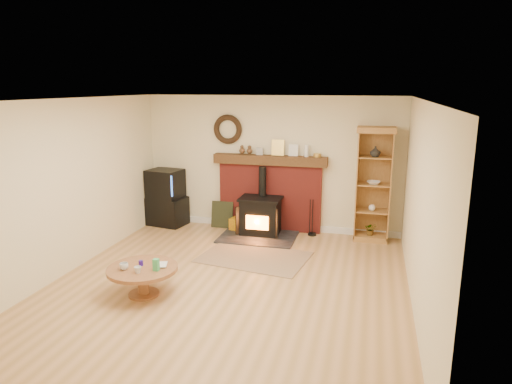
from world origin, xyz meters
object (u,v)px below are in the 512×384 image
(curio_cabinet, at_px, (373,184))
(coffee_table, at_px, (143,272))
(wood_stove, at_px, (260,217))
(tv_unit, at_px, (166,198))

(curio_cabinet, height_order, coffee_table, curio_cabinet)
(curio_cabinet, xyz_separation_m, coffee_table, (-2.95, -3.16, -0.71))
(wood_stove, relative_size, tv_unit, 1.23)
(curio_cabinet, bearing_deg, wood_stove, -172.08)
(tv_unit, bearing_deg, wood_stove, -5.51)
(wood_stove, height_order, tv_unit, wood_stove)
(curio_cabinet, bearing_deg, coffee_table, -133.06)
(tv_unit, distance_m, coffee_table, 3.27)
(coffee_table, bearing_deg, wood_stove, 72.32)
(wood_stove, bearing_deg, coffee_table, -107.68)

